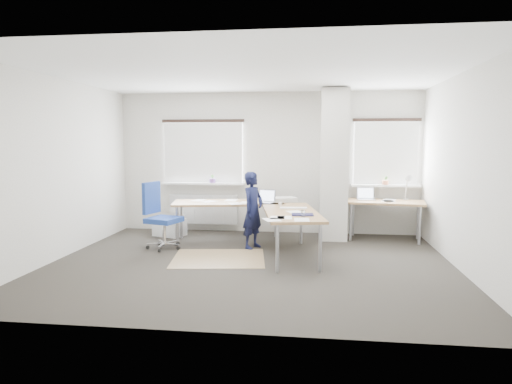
# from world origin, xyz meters

# --- Properties ---
(ground) EXTENTS (6.00, 6.00, 0.00)m
(ground) POSITION_xyz_m (0.00, 0.00, 0.00)
(ground) COLOR black
(ground) RESTS_ON ground
(room_shell) EXTENTS (6.04, 5.04, 2.82)m
(room_shell) POSITION_xyz_m (0.18, 0.45, 1.75)
(room_shell) COLOR #B7B3A7
(room_shell) RESTS_ON ground
(floor_mat) EXTENTS (1.57, 1.38, 0.01)m
(floor_mat) POSITION_xyz_m (-0.54, 0.25, 0.00)
(floor_mat) COLOR olive
(floor_mat) RESTS_ON ground
(white_crate) EXTENTS (0.65, 0.56, 0.33)m
(white_crate) POSITION_xyz_m (-1.84, 1.86, 0.17)
(white_crate) COLOR white
(white_crate) RESTS_ON ground
(desk_main) EXTENTS (2.82, 2.63, 0.96)m
(desk_main) POSITION_xyz_m (0.04, 1.05, 0.69)
(desk_main) COLOR olive
(desk_main) RESTS_ON ground
(desk_side) EXTENTS (1.49, 0.91, 1.22)m
(desk_side) POSITION_xyz_m (2.26, 2.01, 0.69)
(desk_side) COLOR olive
(desk_side) RESTS_ON ground
(task_chair) EXTENTS (0.64, 0.63, 1.14)m
(task_chair) POSITION_xyz_m (-1.63, 0.80, 0.32)
(task_chair) COLOR navy
(task_chair) RESTS_ON ground
(person) EXTENTS (0.49, 0.57, 1.32)m
(person) POSITION_xyz_m (-0.10, 1.03, 0.66)
(person) COLOR black
(person) RESTS_ON ground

